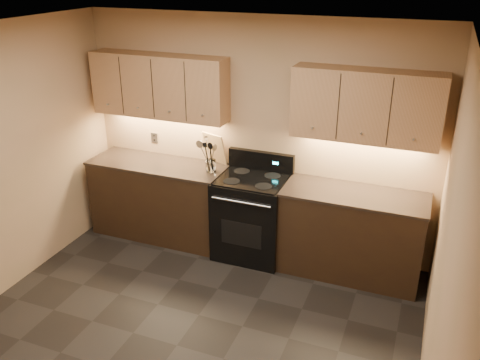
# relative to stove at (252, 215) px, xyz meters

# --- Properties ---
(floor) EXTENTS (4.00, 4.00, 0.00)m
(floor) POSITION_rel_stove_xyz_m (-0.08, -1.68, -0.48)
(floor) COLOR black
(floor) RESTS_ON ground
(ceiling) EXTENTS (4.00, 4.00, 0.00)m
(ceiling) POSITION_rel_stove_xyz_m (-0.08, -1.68, 2.12)
(ceiling) COLOR silver
(ceiling) RESTS_ON wall_back
(wall_back) EXTENTS (4.00, 0.04, 2.60)m
(wall_back) POSITION_rel_stove_xyz_m (-0.08, 0.32, 0.82)
(wall_back) COLOR tan
(wall_back) RESTS_ON ground
(wall_right) EXTENTS (0.04, 4.00, 2.60)m
(wall_right) POSITION_rel_stove_xyz_m (1.92, -1.68, 0.82)
(wall_right) COLOR tan
(wall_right) RESTS_ON ground
(counter_left) EXTENTS (1.62, 0.62, 0.93)m
(counter_left) POSITION_rel_stove_xyz_m (-1.18, 0.02, -0.01)
(counter_left) COLOR black
(counter_left) RESTS_ON ground
(counter_right) EXTENTS (1.46, 0.62, 0.93)m
(counter_right) POSITION_rel_stove_xyz_m (1.10, 0.02, -0.01)
(counter_right) COLOR black
(counter_right) RESTS_ON ground
(stove) EXTENTS (0.76, 0.68, 1.14)m
(stove) POSITION_rel_stove_xyz_m (0.00, 0.00, 0.00)
(stove) COLOR black
(stove) RESTS_ON ground
(upper_cab_left) EXTENTS (1.60, 0.30, 0.70)m
(upper_cab_left) POSITION_rel_stove_xyz_m (-1.18, 0.17, 1.32)
(upper_cab_left) COLOR tan
(upper_cab_left) RESTS_ON wall_back
(upper_cab_right) EXTENTS (1.44, 0.30, 0.70)m
(upper_cab_right) POSITION_rel_stove_xyz_m (1.10, 0.17, 1.32)
(upper_cab_right) COLOR tan
(upper_cab_right) RESTS_ON wall_back
(outlet_plate) EXTENTS (0.08, 0.01, 0.12)m
(outlet_plate) POSITION_rel_stove_xyz_m (-1.38, 0.31, 0.64)
(outlet_plate) COLOR #B2B5BA
(outlet_plate) RESTS_ON wall_back
(utensil_crock) EXTENTS (0.12, 0.12, 0.14)m
(utensil_crock) POSITION_rel_stove_xyz_m (-0.50, 0.02, 0.51)
(utensil_crock) COLOR white
(utensil_crock) RESTS_ON counter_left
(cutting_board) EXTENTS (0.31, 0.20, 0.37)m
(cutting_board) POSITION_rel_stove_xyz_m (-0.56, 0.26, 0.63)
(cutting_board) COLOR tan
(cutting_board) RESTS_ON counter_left
(wooden_spoon) EXTENTS (0.14, 0.06, 0.32)m
(wooden_spoon) POSITION_rel_stove_xyz_m (-0.52, 0.02, 0.62)
(wooden_spoon) COLOR tan
(wooden_spoon) RESTS_ON utensil_crock
(black_spoon) EXTENTS (0.09, 0.16, 0.36)m
(black_spoon) POSITION_rel_stove_xyz_m (-0.50, 0.04, 0.64)
(black_spoon) COLOR black
(black_spoon) RESTS_ON utensil_crock
(black_turner) EXTENTS (0.17, 0.11, 0.35)m
(black_turner) POSITION_rel_stove_xyz_m (-0.50, -0.01, 0.63)
(black_turner) COLOR black
(black_turner) RESTS_ON utensil_crock
(steel_spatula) EXTENTS (0.20, 0.14, 0.41)m
(steel_spatula) POSITION_rel_stove_xyz_m (-0.48, 0.04, 0.67)
(steel_spatula) COLOR silver
(steel_spatula) RESTS_ON utensil_crock
(steel_skimmer) EXTENTS (0.26, 0.12, 0.35)m
(steel_skimmer) POSITION_rel_stove_xyz_m (-0.47, -0.01, 0.64)
(steel_skimmer) COLOR silver
(steel_skimmer) RESTS_ON utensil_crock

